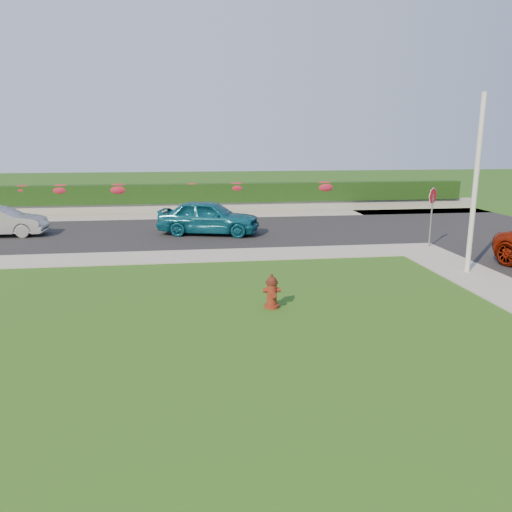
{
  "coord_description": "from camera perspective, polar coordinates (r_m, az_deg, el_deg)",
  "views": [
    {
      "loc": [
        -1.93,
        -9.18,
        4.24
      ],
      "look_at": [
        0.01,
        4.95,
        0.9
      ],
      "focal_mm": 35.0,
      "sensor_mm": 36.0,
      "label": 1
    }
  ],
  "objects": [
    {
      "name": "utility_pole",
      "position": [
        17.22,
        23.78,
        7.34
      ],
      "size": [
        0.16,
        0.16,
        5.64
      ],
      "primitive_type": "cylinder",
      "color": "silver",
      "rests_on": "ground"
    },
    {
      "name": "fire_hydrant",
      "position": [
        12.83,
        1.82,
        -4.13
      ],
      "size": [
        0.45,
        0.43,
        0.89
      ],
      "rotation": [
        0.0,
        0.0,
        -0.01
      ],
      "color": "#4F1F0C",
      "rests_on": "ground"
    },
    {
      "name": "sidewalk_far",
      "position": [
        19.1,
        -19.89,
        -0.39
      ],
      "size": [
        24.0,
        2.0,
        0.04
      ],
      "primitive_type": "cube",
      "color": "gray",
      "rests_on": "ground"
    },
    {
      "name": "curb_corner",
      "position": [
        20.69,
        17.96,
        0.75
      ],
      "size": [
        2.0,
        2.0,
        0.04
      ],
      "primitive_type": "cube",
      "color": "gray",
      "rests_on": "ground"
    },
    {
      "name": "sidewalk_beyond",
      "position": [
        28.51,
        -5.86,
        4.59
      ],
      "size": [
        34.0,
        2.0,
        0.04
      ],
      "primitive_type": "cube",
      "color": "gray",
      "rests_on": "ground"
    },
    {
      "name": "stop_sign",
      "position": [
        21.01,
        19.5,
        5.67
      ],
      "size": [
        0.53,
        0.42,
        2.4
      ],
      "rotation": [
        0.0,
        0.0,
        0.27
      ],
      "color": "slate",
      "rests_on": "ground"
    },
    {
      "name": "flower_clump_f",
      "position": [
        30.94,
        7.82,
        7.81
      ],
      "size": [
        1.41,
        0.91,
        0.71
      ],
      "primitive_type": "ellipsoid",
      "color": "#BF203A",
      "rests_on": "hedge"
    },
    {
      "name": "flower_clump_c",
      "position": [
        30.08,
        -15.42,
        7.32
      ],
      "size": [
        1.4,
        0.9,
        0.7
      ],
      "primitive_type": "ellipsoid",
      "color": "#BF203A",
      "rests_on": "hedge"
    },
    {
      "name": "flower_clump_a",
      "position": [
        31.2,
        -25.14,
        6.85
      ],
      "size": [
        1.13,
        0.73,
        0.57
      ],
      "primitive_type": "ellipsoid",
      "color": "#BF203A",
      "rests_on": "hedge"
    },
    {
      "name": "sedan_teal",
      "position": [
        22.74,
        -5.41,
        4.45
      ],
      "size": [
        4.89,
        2.98,
        1.55
      ],
      "primitive_type": "imported",
      "rotation": [
        0.0,
        0.0,
        1.3
      ],
      "color": "#0D5068",
      "rests_on": "street_far"
    },
    {
      "name": "flower_clump_d",
      "position": [
        29.81,
        -7.3,
        7.78
      ],
      "size": [
        1.03,
        0.66,
        0.51
      ],
      "primitive_type": "ellipsoid",
      "color": "#BF203A",
      "rests_on": "hedge"
    },
    {
      "name": "ground",
      "position": [
        10.29,
        3.77,
        -11.17
      ],
      "size": [
        120.0,
        120.0,
        0.0
      ],
      "primitive_type": "plane",
      "color": "black",
      "rests_on": "ground"
    },
    {
      "name": "street_far",
      "position": [
        23.76,
        -15.11,
        2.48
      ],
      "size": [
        26.0,
        8.0,
        0.04
      ],
      "primitive_type": "cube",
      "color": "black",
      "rests_on": "ground"
    },
    {
      "name": "flower_clump_b",
      "position": [
        30.66,
        -21.41,
        7.03
      ],
      "size": [
        1.31,
        0.84,
        0.65
      ],
      "primitive_type": "ellipsoid",
      "color": "#BF203A",
      "rests_on": "hedge"
    },
    {
      "name": "hedge",
      "position": [
        29.96,
        -6.03,
        7.17
      ],
      "size": [
        32.0,
        0.9,
        1.1
      ],
      "primitive_type": "cube",
      "color": "black",
      "rests_on": "retaining_wall"
    },
    {
      "name": "flower_clump_e",
      "position": [
        29.95,
        -2.22,
        7.82
      ],
      "size": [
        1.25,
        0.8,
        0.63
      ],
      "primitive_type": "ellipsoid",
      "color": "#BF203A",
      "rests_on": "hedge"
    },
    {
      "name": "retaining_wall",
      "position": [
        29.96,
        -5.98,
        5.54
      ],
      "size": [
        34.0,
        0.4,
        0.6
      ],
      "primitive_type": "cube",
      "color": "gray",
      "rests_on": "ground"
    }
  ]
}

